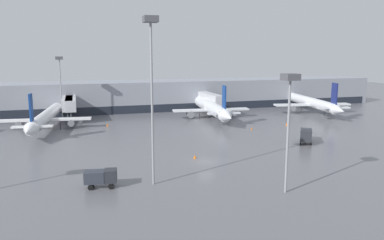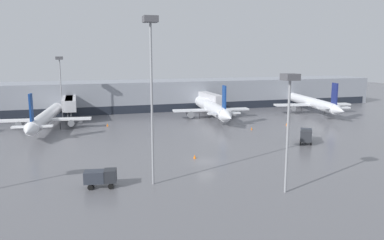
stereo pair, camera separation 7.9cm
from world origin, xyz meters
name	(u,v)px [view 1 (the left image)]	position (x,y,z in m)	size (l,w,h in m)	color
ground_plane	(206,162)	(0.00, 0.00, 0.00)	(320.00, 320.00, 0.00)	slate
terminal_building	(141,95)	(-0.11, 61.78, 4.50)	(160.00, 30.99, 9.00)	gray
parked_jet_0	(211,108)	(15.51, 40.01, 2.84)	(21.19, 38.00, 9.90)	silver
parked_jet_1	(312,103)	(46.91, 38.77, 3.12)	(22.86, 36.62, 9.92)	silver
parked_jet_2	(46,117)	(-26.70, 36.74, 2.74)	(20.68, 37.52, 9.61)	white
service_truck_1	(306,135)	(23.16, 6.61, 1.61)	(4.98, 5.96, 2.78)	#2D333D
service_truck_2	(101,177)	(-17.08, -7.21, 1.45)	(4.36, 2.52, 2.37)	#2D333D
traffic_cone_0	(195,157)	(-1.16, 2.34, 0.32)	(0.48, 0.48, 0.64)	orange
traffic_cone_1	(252,128)	(18.78, 21.56, 0.33)	(0.39, 0.39, 0.65)	orange
traffic_cone_3	(107,125)	(-12.75, 35.91, 0.35)	(0.48, 0.48, 0.71)	orange
traffic_cone_4	(287,124)	(29.58, 24.21, 0.32)	(0.49, 0.49, 0.63)	orange
apron_light_mast_0	(290,97)	(4.99, -15.96, 12.05)	(1.80, 1.80, 14.89)	gray
apron_light_mast_2	(151,57)	(-10.29, -8.02, 16.86)	(1.80, 1.80, 21.89)	gray
apron_light_mast_3	(60,70)	(-23.37, 48.09, 13.32)	(1.80, 1.80, 16.68)	gray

